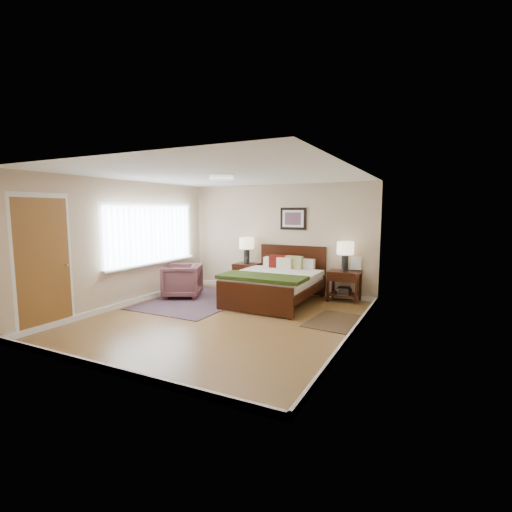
# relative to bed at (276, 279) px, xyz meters

# --- Properties ---
(floor) EXTENTS (5.00, 5.00, 0.00)m
(floor) POSITION_rel_bed_xyz_m (-0.35, -1.50, -0.51)
(floor) COLOR brown
(floor) RESTS_ON ground
(back_wall) EXTENTS (4.50, 0.04, 2.50)m
(back_wall) POSITION_rel_bed_xyz_m (-0.35, 1.00, 0.74)
(back_wall) COLOR #C0AA8B
(back_wall) RESTS_ON ground
(front_wall) EXTENTS (4.50, 0.04, 2.50)m
(front_wall) POSITION_rel_bed_xyz_m (-0.35, -4.00, 0.74)
(front_wall) COLOR #C0AA8B
(front_wall) RESTS_ON ground
(left_wall) EXTENTS (0.04, 5.00, 2.50)m
(left_wall) POSITION_rel_bed_xyz_m (-2.60, -1.50, 0.74)
(left_wall) COLOR #C0AA8B
(left_wall) RESTS_ON ground
(right_wall) EXTENTS (0.04, 5.00, 2.50)m
(right_wall) POSITION_rel_bed_xyz_m (1.90, -1.50, 0.74)
(right_wall) COLOR #C0AA8B
(right_wall) RESTS_ON ground
(ceiling) EXTENTS (4.50, 5.00, 0.02)m
(ceiling) POSITION_rel_bed_xyz_m (-0.35, -1.50, 1.99)
(ceiling) COLOR white
(ceiling) RESTS_ON back_wall
(window) EXTENTS (0.11, 2.72, 1.32)m
(window) POSITION_rel_bed_xyz_m (-2.55, -0.80, 0.87)
(window) COLOR silver
(window) RESTS_ON left_wall
(door) EXTENTS (0.06, 1.00, 2.18)m
(door) POSITION_rel_bed_xyz_m (-2.58, -3.25, 0.57)
(door) COLOR silver
(door) RESTS_ON ground
(ceil_fixture) EXTENTS (0.44, 0.44, 0.08)m
(ceil_fixture) POSITION_rel_bed_xyz_m (-0.35, -1.50, 1.96)
(ceil_fixture) COLOR white
(ceil_fixture) RESTS_ON ceiling
(bed) EXTENTS (1.68, 2.03, 1.10)m
(bed) POSITION_rel_bed_xyz_m (0.00, 0.00, 0.00)
(bed) COLOR #331407
(bed) RESTS_ON ground
(wall_art) EXTENTS (0.62, 0.05, 0.50)m
(wall_art) POSITION_rel_bed_xyz_m (0.00, 0.97, 1.21)
(wall_art) COLOR black
(wall_art) RESTS_ON back_wall
(nightstand_left) EXTENTS (0.55, 0.49, 0.65)m
(nightstand_left) POSITION_rel_bed_xyz_m (-1.09, 0.75, 0.02)
(nightstand_left) COLOR #331407
(nightstand_left) RESTS_ON ground
(nightstand_right) EXTENTS (0.65, 0.49, 0.64)m
(nightstand_right) POSITION_rel_bed_xyz_m (1.25, 0.76, -0.12)
(nightstand_right) COLOR #331407
(nightstand_right) RESTS_ON ground
(lamp_left) EXTENTS (0.35, 0.35, 0.61)m
(lamp_left) POSITION_rel_bed_xyz_m (-1.09, 0.77, 0.58)
(lamp_left) COLOR black
(lamp_left) RESTS_ON nightstand_left
(lamp_right) EXTENTS (0.35, 0.35, 0.61)m
(lamp_right) POSITION_rel_bed_xyz_m (1.25, 0.77, 0.57)
(lamp_right) COLOR black
(lamp_right) RESTS_ON nightstand_right
(armchair) EXTENTS (1.06, 1.05, 0.73)m
(armchair) POSITION_rel_bed_xyz_m (-2.03, -0.48, -0.14)
(armchair) COLOR brown
(armchair) RESTS_ON ground
(rug_persian) EXTENTS (1.82, 2.56, 0.01)m
(rug_persian) POSITION_rel_bed_xyz_m (-1.55, -0.58, -0.50)
(rug_persian) COLOR #0B0B38
(rug_persian) RESTS_ON ground
(rug_navy) EXTENTS (0.89, 1.25, 0.01)m
(rug_navy) POSITION_rel_bed_xyz_m (1.45, -0.76, -0.50)
(rug_navy) COLOR black
(rug_navy) RESTS_ON ground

